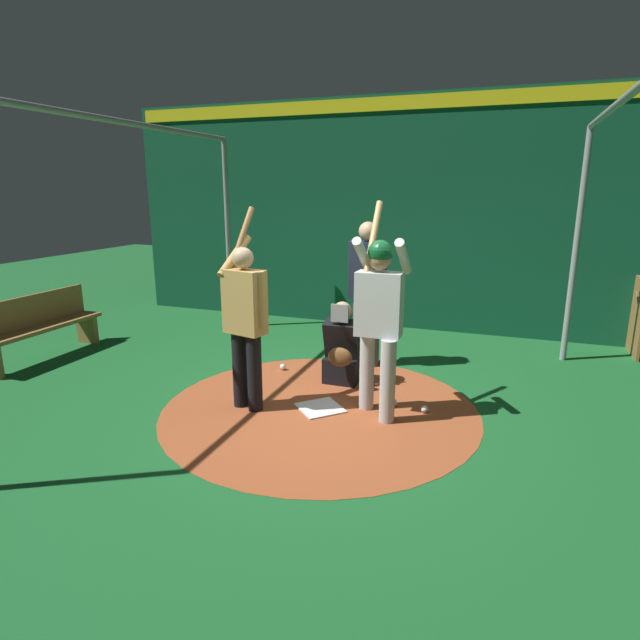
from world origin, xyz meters
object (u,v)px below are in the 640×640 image
object	(u,v)px
umpire	(367,286)
bench	(38,326)
home_plate	(320,408)
baseball_1	(283,367)
batter	(379,312)
catcher	(343,351)
visitor	(245,317)
baseball_2	(394,403)
bat_rack	(636,317)
baseball_0	(425,409)

from	to	relation	value
umpire	bench	distance (m)	4.37
home_plate	baseball_1	bearing A→B (deg)	-138.37
batter	catcher	size ratio (longest dim) A/B	2.16
batter	visitor	distance (m)	1.32
baseball_2	baseball_1	bearing A→B (deg)	-111.98
catcher	visitor	bearing A→B (deg)	-34.12
bench	baseball_1	xyz separation A→B (m)	(-0.66, 3.24, -0.40)
baseball_2	bench	bearing A→B (deg)	-89.53
batter	visitor	xyz separation A→B (m)	(0.29, -1.29, -0.10)
umpire	baseball_1	xyz separation A→B (m)	(0.56, -0.92, -0.99)
home_plate	umpire	size ratio (longest dim) A/B	0.23
batter	baseball_2	xyz separation A→B (m)	(-0.24, 0.13, -1.02)
batter	bench	distance (m)	4.70
home_plate	baseball_2	size ratio (longest dim) A/B	5.68
batter	baseball_2	distance (m)	1.06
visitor	bat_rack	distance (m)	5.49
bat_rack	bench	world-z (taller)	bat_rack
visitor	baseball_1	size ratio (longest dim) A/B	27.51
umpire	baseball_1	distance (m)	1.46
baseball_1	baseball_2	xyz separation A→B (m)	(0.62, 1.54, 0.00)
catcher	baseball_1	xyz separation A→B (m)	(-0.13, -0.82, -0.34)
home_plate	umpire	world-z (taller)	umpire
home_plate	visitor	bearing A→B (deg)	-73.39
visitor	baseball_0	bearing A→B (deg)	118.95
bench	baseball_1	world-z (taller)	bench
batter	home_plate	bearing A→B (deg)	-82.27
baseball_0	batter	bearing A→B (deg)	-67.82
home_plate	baseball_2	bearing A→B (deg)	114.61
visitor	bat_rack	xyz separation A→B (m)	(-3.57, 4.15, -0.48)
bat_rack	baseball_0	world-z (taller)	bat_rack
baseball_0	baseball_1	bearing A→B (deg)	-109.96
home_plate	batter	world-z (taller)	batter
baseball_2	home_plate	bearing A→B (deg)	-65.39
visitor	home_plate	bearing A→B (deg)	120.25
catcher	batter	bearing A→B (deg)	38.52
baseball_2	batter	bearing A→B (deg)	-28.19
umpire	batter	bearing A→B (deg)	19.24
home_plate	catcher	xyz separation A→B (m)	(-0.82, -0.02, 0.37)
home_plate	catcher	distance (m)	0.90
baseball_1	baseball_2	world-z (taller)	same
home_plate	visitor	distance (m)	1.21
home_plate	baseball_0	world-z (taller)	baseball_0
bat_rack	baseball_1	world-z (taller)	bat_rack
visitor	baseball_2	distance (m)	1.78
baseball_1	umpire	bearing A→B (deg)	121.35
batter	catcher	distance (m)	1.17
batter	bat_rack	size ratio (longest dim) A/B	1.98
bench	baseball_0	xyz separation A→B (m)	(0.02, 5.11, -0.40)
batter	bat_rack	distance (m)	4.39
baseball_1	baseball_2	bearing A→B (deg)	68.02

